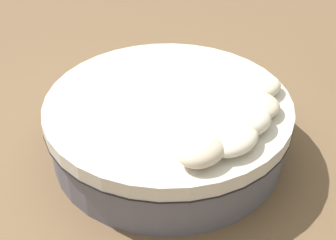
{
  "coord_description": "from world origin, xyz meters",
  "views": [
    {
      "loc": [
        2.35,
        2.62,
        2.95
      ],
      "look_at": [
        0.0,
        0.0,
        0.36
      ],
      "focal_mm": 47.83,
      "sensor_mm": 36.0,
      "label": 1
    }
  ],
  "objects_px": {
    "throw_pillow_0": "(202,151)",
    "throw_pillow_1": "(231,139)",
    "round_bed": "(168,124)",
    "throw_pillow_3": "(257,106)",
    "throw_pillow_2": "(250,122)",
    "throw_pillow_4": "(262,89)"
  },
  "relations": [
    {
      "from": "throw_pillow_3",
      "to": "throw_pillow_4",
      "type": "height_order",
      "value": "same"
    },
    {
      "from": "throw_pillow_1",
      "to": "throw_pillow_0",
      "type": "bearing_deg",
      "value": -8.35
    },
    {
      "from": "throw_pillow_1",
      "to": "throw_pillow_3",
      "type": "bearing_deg",
      "value": -162.68
    },
    {
      "from": "throw_pillow_2",
      "to": "throw_pillow_4",
      "type": "xyz_separation_m",
      "value": [
        -0.51,
        -0.27,
        -0.01
      ]
    },
    {
      "from": "throw_pillow_0",
      "to": "throw_pillow_2",
      "type": "distance_m",
      "value": 0.58
    },
    {
      "from": "throw_pillow_3",
      "to": "throw_pillow_2",
      "type": "bearing_deg",
      "value": 25.52
    },
    {
      "from": "round_bed",
      "to": "throw_pillow_1",
      "type": "height_order",
      "value": "throw_pillow_1"
    },
    {
      "from": "throw_pillow_0",
      "to": "throw_pillow_1",
      "type": "bearing_deg",
      "value": 171.65
    },
    {
      "from": "round_bed",
      "to": "throw_pillow_3",
      "type": "height_order",
      "value": "throw_pillow_3"
    },
    {
      "from": "round_bed",
      "to": "throw_pillow_3",
      "type": "xyz_separation_m",
      "value": [
        -0.46,
        0.69,
        0.36
      ]
    },
    {
      "from": "throw_pillow_0",
      "to": "throw_pillow_2",
      "type": "height_order",
      "value": "throw_pillow_0"
    },
    {
      "from": "throw_pillow_2",
      "to": "throw_pillow_1",
      "type": "bearing_deg",
      "value": 9.3
    },
    {
      "from": "throw_pillow_0",
      "to": "throw_pillow_1",
      "type": "relative_size",
      "value": 0.83
    },
    {
      "from": "throw_pillow_3",
      "to": "throw_pillow_4",
      "type": "bearing_deg",
      "value": -149.53
    },
    {
      "from": "round_bed",
      "to": "throw_pillow_4",
      "type": "distance_m",
      "value": 0.97
    },
    {
      "from": "throw_pillow_2",
      "to": "throw_pillow_4",
      "type": "distance_m",
      "value": 0.58
    },
    {
      "from": "throw_pillow_2",
      "to": "throw_pillow_4",
      "type": "bearing_deg",
      "value": -151.93
    },
    {
      "from": "round_bed",
      "to": "throw_pillow_4",
      "type": "xyz_separation_m",
      "value": [
        -0.72,
        0.54,
        0.36
      ]
    },
    {
      "from": "throw_pillow_4",
      "to": "round_bed",
      "type": "bearing_deg",
      "value": -36.82
    },
    {
      "from": "throw_pillow_1",
      "to": "throw_pillow_2",
      "type": "xyz_separation_m",
      "value": [
        -0.28,
        -0.05,
        0.01
      ]
    },
    {
      "from": "throw_pillow_0",
      "to": "throw_pillow_3",
      "type": "xyz_separation_m",
      "value": [
        -0.83,
        -0.12,
        -0.02
      ]
    },
    {
      "from": "throw_pillow_0",
      "to": "throw_pillow_1",
      "type": "height_order",
      "value": "throw_pillow_0"
    }
  ]
}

